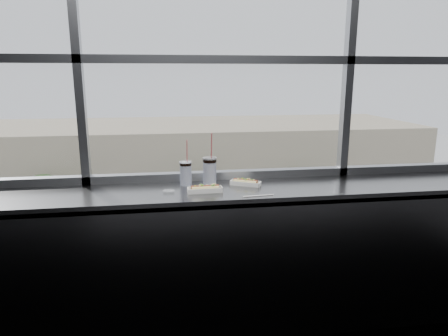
{
  "coord_description": "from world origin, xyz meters",
  "views": [
    {
      "loc": [
        -0.41,
        -1.49,
        1.89
      ],
      "look_at": [
        -0.01,
        1.23,
        1.25
      ],
      "focal_mm": 32.0,
      "sensor_mm": 36.0,
      "label": 1
    }
  ],
  "objects": [
    {
      "name": "counter",
      "position": [
        0.0,
        1.23,
        1.07
      ],
      "size": [
        6.0,
        0.55,
        0.06
      ],
      "primitive_type": "cube",
      "color": "gray",
      "rests_on": "ground"
    },
    {
      "name": "car_far_c",
      "position": [
        11.56,
        25.5,
        -9.79
      ],
      "size": [
        3.01,
        6.94,
        2.29
      ],
      "primitive_type": "imported",
      "rotation": [
        0.0,
        0.0,
        1.59
      ],
      "color": "beige",
      "rests_on": "street_asphalt"
    },
    {
      "name": "tree_center",
      "position": [
        2.26,
        29.5,
        -7.38
      ],
      "size": [
        3.42,
        3.42,
        5.34
      ],
      "color": "#47382B",
      "rests_on": "far_sidewalk"
    },
    {
      "name": "soda_cup_left",
      "position": [
        -0.27,
        1.35,
        1.2
      ],
      "size": [
        0.09,
        0.09,
        0.34
      ],
      "color": "white",
      "rests_on": "counter"
    },
    {
      "name": "counter_fascia",
      "position": [
        0.0,
        0.97,
        0.55
      ],
      "size": [
        6.0,
        0.04,
        1.04
      ],
      "primitive_type": "cube",
      "color": "gray",
      "rests_on": "ground"
    },
    {
      "name": "window_glass",
      "position": [
        0.0,
        1.52,
        2.3
      ],
      "size": [
        6.0,
        0.0,
        6.0
      ],
      "primitive_type": "plane",
      "rotation": [
        1.57,
        0.0,
        0.0
      ],
      "color": "silver",
      "rests_on": "ground"
    },
    {
      "name": "wrapper",
      "position": [
        -0.4,
        1.19,
        1.11
      ],
      "size": [
        0.09,
        0.07,
        0.02
      ],
      "primitive_type": "ellipsoid",
      "color": "silver",
      "rests_on": "counter"
    },
    {
      "name": "pedestrian_c",
      "position": [
        3.04,
        29.05,
        -9.86
      ],
      "size": [
        0.74,
        0.98,
        2.21
      ],
      "primitive_type": "imported",
      "rotation": [
        0.0,
        0.0,
        4.71
      ],
      "color": "#66605B",
      "rests_on": "far_sidewalk"
    },
    {
      "name": "tree_left",
      "position": [
        -9.78,
        29.5,
        -7.26
      ],
      "size": [
        3.53,
        3.53,
        5.52
      ],
      "color": "#47382B",
      "rests_on": "far_sidewalk"
    },
    {
      "name": "car_far_a",
      "position": [
        -9.95,
        25.5,
        -9.8
      ],
      "size": [
        3.75,
        7.17,
        2.28
      ],
      "primitive_type": "imported",
      "rotation": [
        0.0,
        0.0,
        1.71
      ],
      "color": "black",
      "rests_on": "street_asphalt"
    },
    {
      "name": "far_building",
      "position": [
        0.0,
        39.5,
        -7.0
      ],
      "size": [
        50.0,
        14.0,
        8.0
      ],
      "primitive_type": "cube",
      "color": "tan",
      "rests_on": "plaza_ground"
    },
    {
      "name": "pedestrian_a",
      "position": [
        -5.22,
        30.7,
        -9.84
      ],
      "size": [
        0.75,
        1.0,
        2.24
      ],
      "primitive_type": "imported",
      "rotation": [
        0.0,
        0.0,
        4.71
      ],
      "color": "#66605B",
      "rests_on": "far_sidewalk"
    },
    {
      "name": "plaza_ground",
      "position": [
        0.0,
        45.0,
        -11.0
      ],
      "size": [
        120.0,
        120.0,
        0.0
      ],
      "primitive_type": "plane",
      "color": "#B4B4B4",
      "rests_on": "ground"
    },
    {
      "name": "hotdog_tray_left",
      "position": [
        -0.15,
        1.15,
        1.12
      ],
      "size": [
        0.24,
        0.09,
        0.06
      ],
      "rotation": [
        0.0,
        0.0,
        0.03
      ],
      "color": "white",
      "rests_on": "counter"
    },
    {
      "name": "pedestrian_b",
      "position": [
        -0.4,
        29.95,
        -9.89
      ],
      "size": [
        0.71,
        0.95,
        2.13
      ],
      "primitive_type": "imported",
      "rotation": [
        0.0,
        0.0,
        1.57
      ],
      "color": "#66605B",
      "rests_on": "far_sidewalk"
    },
    {
      "name": "loose_straw",
      "position": [
        0.19,
        1.01,
        1.1
      ],
      "size": [
        0.21,
        0.02,
        0.01
      ],
      "primitive_type": "cylinder",
      "rotation": [
        0.0,
        1.57,
        0.08
      ],
      "color": "white",
      "rests_on": "counter"
    },
    {
      "name": "window_mullions",
      "position": [
        0.0,
        1.5,
        2.3
      ],
      "size": [
        6.0,
        0.08,
        2.4
      ],
      "primitive_type": null,
      "color": "gray",
      "rests_on": "ground"
    },
    {
      "name": "car_near_b",
      "position": [
        -6.06,
        17.5,
        -9.97
      ],
      "size": [
        2.65,
        5.92,
        1.94
      ],
      "primitive_type": "imported",
      "rotation": [
        0.0,
        0.0,
        1.61
      ],
      "color": "#282828",
      "rests_on": "street_asphalt"
    },
    {
      "name": "car_far_b",
      "position": [
        3.69,
        25.5,
        -9.84
      ],
      "size": [
        2.94,
        6.68,
        2.2
      ],
      "primitive_type": "imported",
      "rotation": [
        0.0,
        0.0,
        1.6
      ],
      "color": "maroon",
      "rests_on": "street_asphalt"
    },
    {
      "name": "soda_cup_right",
      "position": [
        -0.1,
        1.34,
        1.21
      ],
      "size": [
        0.11,
        0.11,
        0.39
      ],
      "color": "white",
      "rests_on": "counter"
    },
    {
      "name": "wall_back_lower",
      "position": [
        0.0,
        1.5,
        0.55
      ],
      "size": [
        6.0,
        0.0,
        6.0
      ],
      "primitive_type": "plane",
      "rotation": [
        1.57,
        0.0,
        0.0
      ],
      "color": "black",
      "rests_on": "ground"
    },
    {
      "name": "tree_right",
      "position": [
        11.74,
        29.5,
        -7.56
      ],
      "size": [
        3.24,
        3.24,
        5.07
      ],
      "color": "#47382B",
      "rests_on": "far_sidewalk"
    },
    {
      "name": "car_near_d",
      "position": [
        6.6,
        17.5,
        -10.0
      ],
      "size": [
        2.49,
        5.7,
        1.88
      ],
      "primitive_type": "imported",
      "rotation": [
        0.0,
        0.0,
        1.6
      ],
      "color": "white",
      "rests_on": "street_asphalt"
    },
    {
      "name": "street_asphalt",
      "position": [
        0.0,
        21.5,
        -10.97
      ],
      "size": [
        80.0,
        10.0,
        0.06
      ],
      "primitive_type": "cube",
      "color": "black",
      "rests_on": "plaza_ground"
    },
    {
      "name": "pedestrian_d",
      "position": [
        8.96,
        29.62,
        -10.02
      ],
      "size": [
        0.63,
        0.83,
        1.88
      ],
      "primitive_type": "imported",
      "rotation": [
        0.0,
        0.0,
        1.57
      ],
      "color": "#66605B",
      "rests_on": "far_sidewalk"
    },
    {
      "name": "hotdog_tray_right",
      "position": [
        0.16,
        1.28,
        1.12
      ],
      "size": [
        0.23,
        0.17,
        0.05
      ],
      "rotation": [
        0.0,
        0.0,
        -0.49
      ],
      "color": "white",
      "rests_on": "counter"
    },
    {
      "name": "far_sidewalk",
      "position": [
        0.0,
        29.5,
        -10.98
      ],
      "size": [
        80.0,
        6.0,
        0.04
      ],
      "primitive_type": "cube",
      "color": "#B4B4B4",
      "rests_on": "plaza_ground"
    }
  ]
}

